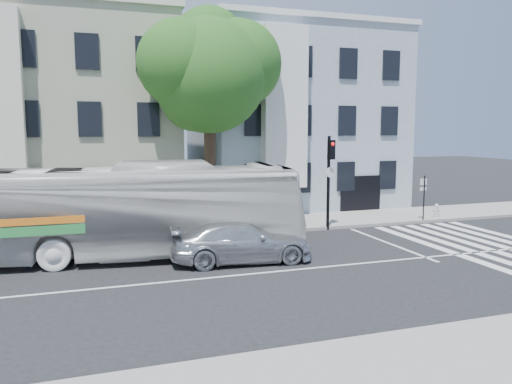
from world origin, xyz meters
name	(u,v)px	position (x,y,z in m)	size (l,w,h in m)	color
ground	(267,273)	(0.00, 0.00, 0.00)	(120.00, 120.00, 0.00)	black
sidewalk_far	(213,227)	(0.00, 8.00, 0.07)	(80.00, 4.00, 0.15)	gray
sidewalk_near	(406,380)	(0.00, -8.00, 0.07)	(80.00, 4.00, 0.15)	gray
building_left	(64,119)	(-7.00, 15.00, 5.50)	(12.00, 10.00, 11.00)	#9D9F85
building_right	(291,120)	(7.00, 15.00, 5.50)	(12.00, 10.00, 11.00)	#A2B5C1
street_tree	(209,69)	(0.06, 8.74, 7.83)	(7.30, 5.90, 11.10)	#2D2116
bus	(130,210)	(-4.29, 3.61, 1.84)	(13.20, 3.09, 3.68)	silver
sedan	(241,241)	(-0.43, 1.66, 0.77)	(5.29, 2.15, 1.54)	silver
hedge	(148,230)	(-3.33, 6.30, 0.50)	(8.50, 0.84, 0.70)	#2D591C
traffic_signal	(330,170)	(5.32, 5.94, 2.97)	(0.48, 0.54, 4.60)	black
fire_hydrant	(437,210)	(12.22, 6.66, 0.52)	(0.42, 0.29, 0.73)	#AFAFAB
far_sign_pole	(424,192)	(10.94, 6.15, 1.65)	(0.43, 0.18, 2.35)	black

